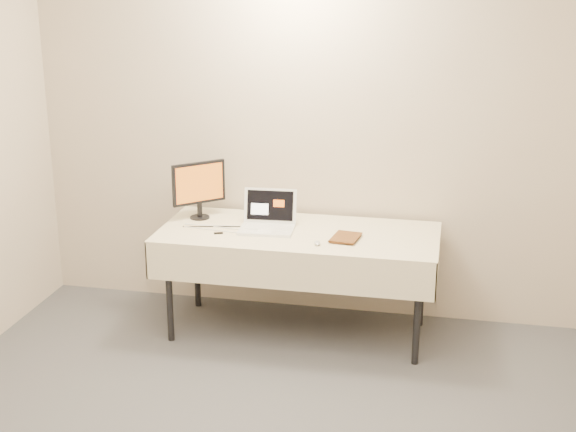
% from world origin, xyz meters
% --- Properties ---
extents(back_wall, '(4.00, 0.10, 2.70)m').
position_xyz_m(back_wall, '(0.00, 2.50, 1.35)').
color(back_wall, beige).
rests_on(back_wall, ground).
extents(table, '(1.86, 0.81, 0.74)m').
position_xyz_m(table, '(0.00, 2.05, 0.68)').
color(table, black).
rests_on(table, ground).
extents(laptop, '(0.38, 0.33, 0.25)m').
position_xyz_m(laptop, '(-0.21, 2.07, 0.80)').
color(laptop, white).
rests_on(laptop, table).
extents(monitor, '(0.30, 0.28, 0.40)m').
position_xyz_m(monitor, '(-0.73, 2.19, 0.97)').
color(monitor, black).
rests_on(monitor, table).
extents(book, '(0.17, 0.04, 0.23)m').
position_xyz_m(book, '(0.25, 1.96, 0.85)').
color(book, '#98531B').
rests_on(book, table).
extents(alarm_clock, '(0.14, 0.08, 0.06)m').
position_xyz_m(alarm_clock, '(-0.28, 2.32, 0.77)').
color(alarm_clock, black).
rests_on(alarm_clock, table).
extents(clicker, '(0.06, 0.09, 0.02)m').
position_xyz_m(clicker, '(0.17, 1.82, 0.75)').
color(clicker, '#B9B9BC').
rests_on(clicker, table).
extents(paper_form, '(0.14, 0.26, 0.00)m').
position_xyz_m(paper_form, '(0.33, 1.99, 0.74)').
color(paper_form, '#BFE5B6').
rests_on(paper_form, table).
extents(usb_dongle, '(0.06, 0.04, 0.01)m').
position_xyz_m(usb_dongle, '(-0.51, 1.89, 0.74)').
color(usb_dongle, black).
rests_on(usb_dongle, table).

